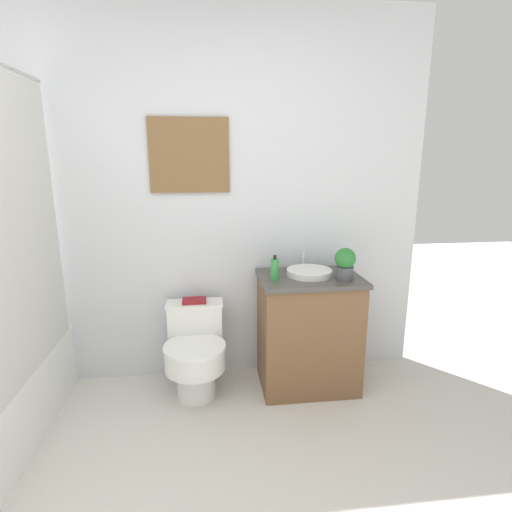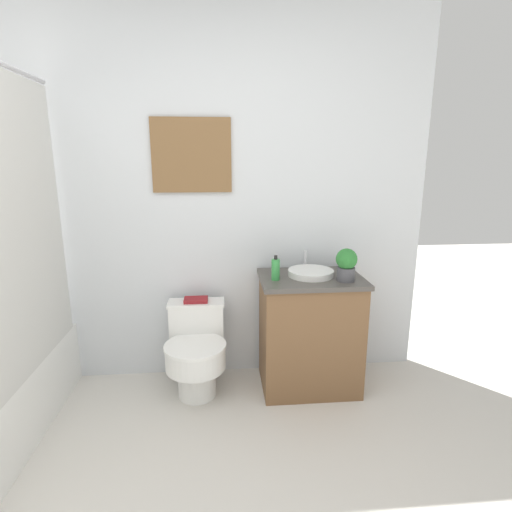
% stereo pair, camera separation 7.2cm
% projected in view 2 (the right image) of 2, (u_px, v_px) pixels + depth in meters
% --- Properties ---
extents(wall_back, '(3.55, 0.07, 2.50)m').
position_uv_depth(wall_back, '(167.00, 201.00, 2.67)').
color(wall_back, silver).
rests_on(wall_back, ground_plane).
extents(toilet, '(0.39, 0.51, 0.59)m').
position_uv_depth(toilet, '(196.00, 351.00, 2.63)').
color(toilet, white).
rests_on(toilet, ground_plane).
extents(vanity, '(0.67, 0.48, 0.78)m').
position_uv_depth(vanity, '(309.00, 332.00, 2.69)').
color(vanity, brown).
rests_on(vanity, ground_plane).
extents(sink, '(0.30, 0.33, 0.13)m').
position_uv_depth(sink, '(311.00, 273.00, 2.61)').
color(sink, white).
rests_on(sink, vanity).
extents(soap_bottle, '(0.05, 0.05, 0.16)m').
position_uv_depth(soap_bottle, '(276.00, 269.00, 2.51)').
color(soap_bottle, green).
rests_on(soap_bottle, vanity).
extents(potted_plant, '(0.13, 0.13, 0.21)m').
position_uv_depth(potted_plant, '(346.00, 264.00, 2.48)').
color(potted_plant, '#4C4C51').
rests_on(potted_plant, vanity).
extents(book_on_tank, '(0.16, 0.10, 0.02)m').
position_uv_depth(book_on_tank, '(196.00, 300.00, 2.69)').
color(book_on_tank, maroon).
rests_on(book_on_tank, toilet).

